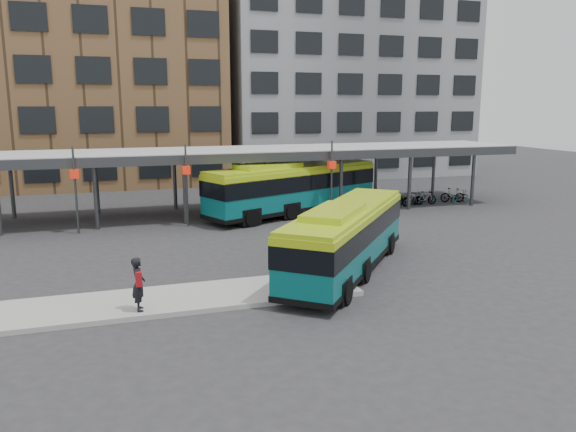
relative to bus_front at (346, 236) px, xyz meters
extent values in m
plane|color=#28282B|center=(-2.09, 1.51, -1.58)|extent=(120.00, 120.00, 0.00)
cube|color=gray|center=(-7.59, -1.49, -1.49)|extent=(14.00, 3.00, 0.18)
cube|color=#999B9E|center=(-2.09, 14.51, 2.42)|extent=(40.00, 6.00, 0.35)
cube|color=#383A3D|center=(-2.09, 11.51, 2.27)|extent=(40.00, 0.15, 0.55)
cylinder|color=#383A3D|center=(-15.09, 17.01, 0.32)|extent=(0.24, 0.24, 3.80)
cylinder|color=#383A3D|center=(-10.09, 12.01, 0.32)|extent=(0.24, 0.24, 3.80)
cylinder|color=#383A3D|center=(-10.09, 17.01, 0.32)|extent=(0.24, 0.24, 3.80)
cylinder|color=#383A3D|center=(-5.09, 12.01, 0.32)|extent=(0.24, 0.24, 3.80)
cylinder|color=#383A3D|center=(-5.09, 17.01, 0.32)|extent=(0.24, 0.24, 3.80)
cylinder|color=#383A3D|center=(-0.09, 12.01, 0.32)|extent=(0.24, 0.24, 3.80)
cylinder|color=#383A3D|center=(-0.09, 17.01, 0.32)|extent=(0.24, 0.24, 3.80)
cylinder|color=#383A3D|center=(4.91, 12.01, 0.32)|extent=(0.24, 0.24, 3.80)
cylinder|color=#383A3D|center=(4.91, 17.01, 0.32)|extent=(0.24, 0.24, 3.80)
cylinder|color=#383A3D|center=(9.91, 12.01, 0.32)|extent=(0.24, 0.24, 3.80)
cylinder|color=#383A3D|center=(9.91, 17.01, 0.32)|extent=(0.24, 0.24, 3.80)
cylinder|color=#383A3D|center=(14.91, 12.01, 0.32)|extent=(0.24, 0.24, 3.80)
cylinder|color=#383A3D|center=(14.91, 17.01, 0.32)|extent=(0.24, 0.24, 3.80)
cylinder|color=#383A3D|center=(-11.09, 11.21, 0.82)|extent=(0.12, 0.12, 4.80)
cube|color=red|center=(-11.09, 11.21, 1.72)|extent=(0.45, 0.45, 0.45)
cylinder|color=#383A3D|center=(-5.09, 11.21, 0.82)|extent=(0.12, 0.12, 4.80)
cube|color=red|center=(-5.09, 11.21, 1.72)|extent=(0.45, 0.45, 0.45)
cylinder|color=#383A3D|center=(3.91, 11.21, 0.82)|extent=(0.12, 0.12, 4.80)
cube|color=red|center=(3.91, 11.21, 1.72)|extent=(0.45, 0.45, 0.45)
cube|color=brown|center=(-12.09, 33.51, 9.42)|extent=(26.00, 14.00, 22.00)
cube|color=slate|center=(13.91, 33.51, 8.42)|extent=(24.00, 14.00, 20.00)
cube|color=#08575A|center=(0.03, 0.03, -0.12)|extent=(8.79, 9.86, 2.28)
cube|color=black|center=(0.03, 0.03, 0.34)|extent=(8.87, 9.93, 0.87)
cube|color=#9BBA13|center=(0.03, 0.03, 1.11)|extent=(8.72, 9.80, 0.18)
cube|color=#9BBA13|center=(-1.15, -1.37, 1.30)|extent=(3.61, 3.85, 0.32)
cube|color=black|center=(0.03, 0.03, -1.15)|extent=(8.87, 9.94, 0.22)
cylinder|color=black|center=(3.23, 2.12, -1.12)|extent=(0.80, 0.88, 0.91)
cylinder|color=black|center=(1.52, 3.55, -1.12)|extent=(0.80, 0.88, 0.91)
cylinder|color=black|center=(0.18, -1.52, -1.12)|extent=(0.80, 0.88, 0.91)
cylinder|color=black|center=(-1.53, -0.09, -1.12)|extent=(0.80, 0.88, 0.91)
cylinder|color=black|center=(-1.58, -3.62, -1.12)|extent=(0.80, 0.88, 0.91)
cylinder|color=black|center=(-3.29, -2.19, -1.12)|extent=(0.80, 0.88, 0.91)
cube|color=#08575A|center=(1.94, 12.81, 0.08)|extent=(12.45, 7.24, 2.59)
cube|color=black|center=(1.94, 12.81, 0.59)|extent=(12.52, 7.32, 0.98)
cube|color=#9BBA13|center=(1.94, 12.81, 1.47)|extent=(12.40, 7.15, 0.21)
cube|color=#9BBA13|center=(0.04, 12.00, 1.68)|extent=(4.54, 3.34, 0.36)
cube|color=black|center=(1.94, 12.81, -1.09)|extent=(12.53, 7.32, 0.25)
cylinder|color=black|center=(6.25, 13.27, -1.06)|extent=(1.07, 0.69, 1.04)
cylinder|color=black|center=(5.26, 15.59, -1.06)|extent=(1.07, 0.69, 1.04)
cylinder|color=black|center=(1.30, 11.16, -1.06)|extent=(1.07, 0.69, 1.04)
cylinder|color=black|center=(0.31, 13.49, -1.06)|extent=(1.07, 0.69, 1.04)
cylinder|color=black|center=(-1.56, 9.95, -1.06)|extent=(1.07, 0.69, 1.04)
cylinder|color=black|center=(-2.55, 12.27, -1.06)|extent=(1.07, 0.69, 1.04)
imported|color=black|center=(-8.63, -2.45, -0.48)|extent=(0.45, 0.68, 1.84)
cube|color=maroon|center=(-8.63, -2.63, -0.24)|extent=(0.20, 0.35, 0.49)
imported|color=slate|center=(8.83, 13.59, -1.16)|extent=(1.66, 0.74, 0.84)
imported|color=slate|center=(9.56, 13.65, -1.11)|extent=(1.63, 0.91, 0.94)
imported|color=slate|center=(10.66, 13.83, -1.16)|extent=(1.68, 0.84, 0.84)
imported|color=slate|center=(10.73, 13.17, -1.10)|extent=(1.65, 0.93, 0.95)
imported|color=slate|center=(11.10, 13.46, -1.14)|extent=(1.71, 0.68, 0.88)
imported|color=slate|center=(11.99, 13.28, -1.11)|extent=(1.63, 0.72, 0.95)
imported|color=slate|center=(12.40, 13.89, -1.15)|extent=(1.72, 0.83, 0.86)
imported|color=slate|center=(14.40, 13.58, -1.06)|extent=(1.81, 0.95, 1.04)
imported|color=slate|center=(14.80, 13.27, -1.13)|extent=(1.80, 0.98, 0.90)
camera|label=1|loc=(-9.40, -21.04, 5.41)|focal=35.00mm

